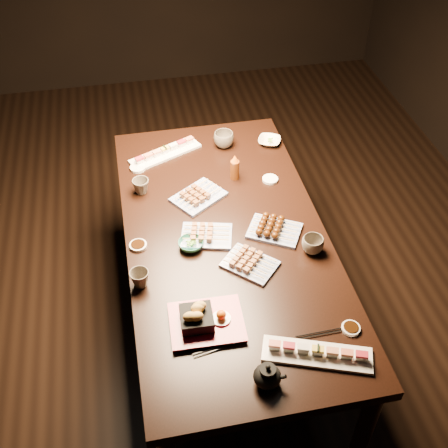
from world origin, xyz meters
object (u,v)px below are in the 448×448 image
Objects in this scene: edamame_bowl_cream at (269,141)px; teacup_far_right at (224,140)px; sushi_platter_far at (165,151)px; teacup_near_left at (140,279)px; edamame_bowl_green at (191,244)px; teapot at (267,374)px; teacup_far_left at (141,186)px; tempura_tray at (206,316)px; yakitori_plate_left at (198,193)px; teacup_mid_right at (313,245)px; yakitori_plate_right at (250,261)px; yakitori_plate_center at (206,233)px; condiment_bottle at (235,167)px; sushi_platter_near at (317,352)px; dining_table at (226,289)px.

teacup_far_right is (-0.25, 0.02, 0.03)m from edamame_bowl_cream.
sushi_platter_far is 0.92m from teacup_near_left.
teapot is at bearing -77.57° from edamame_bowl_green.
teacup_far_right is at bearing 32.99° from teacup_far_left.
teacup_far_right is 1.45m from teapot.
edamame_bowl_cream is 0.78m from teacup_far_left.
yakitori_plate_left is at bearing 85.04° from tempura_tray.
teacup_far_right is at bearing 158.21° from sushi_platter_far.
teacup_far_right is at bearing 104.50° from teacup_mid_right.
teacup_far_right is (0.32, 0.02, 0.02)m from sushi_platter_far.
yakitori_plate_right is 2.66× the size of teacup_far_left.
yakitori_plate_center is at bearing 74.41° from sushi_platter_far.
edamame_bowl_green is (-0.23, 0.16, -0.01)m from yakitori_plate_right.
condiment_bottle reaches higher than teacup_far_left.
teacup_near_left is (-0.47, -0.02, 0.01)m from yakitori_plate_right.
yakitori_plate_left is (0.11, -0.39, 0.01)m from sushi_platter_far.
edamame_bowl_cream is at bearing 154.57° from sushi_platter_far.
teacup_far_right is at bearing 112.80° from sushi_platter_near.
yakitori_plate_left is 0.62m from teacup_mid_right.
condiment_bottle is (0.29, 0.45, 0.05)m from edamame_bowl_green.
sushi_platter_far is at bearing 112.84° from yakitori_plate_center.
sushi_platter_far is (-0.19, 0.67, 0.40)m from dining_table.
edamame_bowl_cream is at bearing 68.65° from yakitori_plate_center.
teapot reaches higher than yakitori_plate_left.
condiment_bottle reaches higher than sushi_platter_far.
condiment_bottle is (-0.22, 0.57, 0.03)m from teacup_mid_right.
edamame_bowl_green is 0.54m from condiment_bottle.
sushi_platter_far is at bearing 109.25° from dining_table.
sushi_platter_near reaches higher than sushi_platter_far.
yakitori_plate_right is 0.61m from condiment_bottle.
yakitori_plate_center is at bearing -55.50° from teacup_far_left.
edamame_bowl_green is 0.43m from tempura_tray.
dining_table is 0.85m from edamame_bowl_cream.
edamame_bowl_cream is (0.46, 0.66, -0.01)m from yakitori_plate_center.
sushi_platter_near is 1.42m from sushi_platter_far.
condiment_bottle is (0.21, 0.40, 0.04)m from yakitori_plate_center.
teapot is (0.07, -1.04, 0.02)m from yakitori_plate_left.
teacup_mid_right is 1.17× the size of teacup_far_left.
teacup_mid_right is at bearing 93.81° from sushi_platter_near.
sushi_platter_near reaches higher than dining_table.
sushi_platter_far is at bearing 122.79° from teacup_mid_right.
teacup_far_left reaches higher than yakitori_plate_center.
teacup_far_left is (-0.27, 0.10, 0.01)m from yakitori_plate_left.
yakitori_plate_right is at bearing -70.39° from dining_table.
teapot is at bearing 72.79° from sushi_platter_far.
tempura_tray is 1.20m from teacup_far_right.
teacup_far_left is at bearing 125.59° from yakitori_plate_left.
teacup_near_left is at bearing -120.42° from teacup_far_right.
yakitori_plate_left is 0.34m from edamame_bowl_green.
yakitori_plate_center reaches higher than dining_table.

